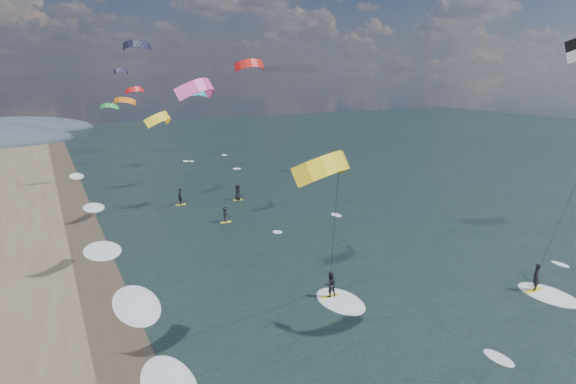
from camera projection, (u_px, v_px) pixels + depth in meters
name	position (u px, v px, depth m)	size (l,w,h in m)	color
wet_sand_strip	(122.00, 351.00, 25.57)	(3.00, 240.00, 0.00)	#382D23
kitesurfer_near_b	(338.00, 213.00, 25.14)	(7.10, 8.87, 11.63)	yellow
far_kitesurfers	(220.00, 201.00, 51.58)	(7.49, 9.16, 1.86)	yellow
bg_kite_field	(155.00, 86.00, 63.29)	(14.28, 74.84, 10.49)	yellow
shoreline_surf	(129.00, 308.00, 30.19)	(2.40, 79.40, 0.11)	white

